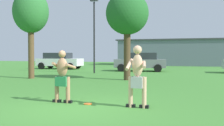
{
  "coord_description": "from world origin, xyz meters",
  "views": [
    {
      "loc": [
        3.48,
        -7.03,
        1.53
      ],
      "look_at": [
        0.5,
        2.03,
        1.2
      ],
      "focal_mm": 45.3,
      "sensor_mm": 36.0,
      "label": 1
    }
  ],
  "objects_px": {
    "player_near": "(62,75)",
    "lamp_post": "(94,28)",
    "frisbee": "(88,104)",
    "tree_right_field": "(31,13)",
    "car_gray_far_end": "(141,62)",
    "player_in_gray": "(137,75)",
    "tree_near_building": "(127,14)",
    "car_white_near_post": "(59,60)"
  },
  "relations": [
    {
      "from": "player_near",
      "to": "lamp_post",
      "type": "bearing_deg",
      "value": 107.45
    },
    {
      "from": "frisbee",
      "to": "tree_right_field",
      "type": "relative_size",
      "value": 0.05
    },
    {
      "from": "player_near",
      "to": "car_gray_far_end",
      "type": "relative_size",
      "value": 0.36
    },
    {
      "from": "lamp_post",
      "to": "frisbee",
      "type": "bearing_deg",
      "value": -69.07
    },
    {
      "from": "lamp_post",
      "to": "tree_right_field",
      "type": "height_order",
      "value": "lamp_post"
    },
    {
      "from": "frisbee",
      "to": "car_gray_far_end",
      "type": "distance_m",
      "value": 15.99
    },
    {
      "from": "player_near",
      "to": "frisbee",
      "type": "xyz_separation_m",
      "value": [
        0.86,
        -0.03,
        -0.84
      ]
    },
    {
      "from": "tree_right_field",
      "to": "player_in_gray",
      "type": "bearing_deg",
      "value": -40.62
    },
    {
      "from": "frisbee",
      "to": "car_gray_far_end",
      "type": "relative_size",
      "value": 0.06
    },
    {
      "from": "car_gray_far_end",
      "to": "tree_right_field",
      "type": "relative_size",
      "value": 0.84
    },
    {
      "from": "tree_near_building",
      "to": "tree_right_field",
      "type": "bearing_deg",
      "value": -172.21
    },
    {
      "from": "player_near",
      "to": "tree_right_field",
      "type": "relative_size",
      "value": 0.3
    },
    {
      "from": "frisbee",
      "to": "lamp_post",
      "type": "relative_size",
      "value": 0.04
    },
    {
      "from": "car_gray_far_end",
      "to": "lamp_post",
      "type": "xyz_separation_m",
      "value": [
        -2.94,
        -3.37,
        2.69
      ]
    },
    {
      "from": "car_gray_far_end",
      "to": "tree_right_field",
      "type": "distance_m",
      "value": 10.59
    },
    {
      "from": "tree_right_field",
      "to": "car_gray_far_end",
      "type": "bearing_deg",
      "value": 61.21
    },
    {
      "from": "car_white_near_post",
      "to": "player_in_gray",
      "type": "bearing_deg",
      "value": -55.25
    },
    {
      "from": "frisbee",
      "to": "car_white_near_post",
      "type": "distance_m",
      "value": 19.65
    },
    {
      "from": "car_white_near_post",
      "to": "car_gray_far_end",
      "type": "height_order",
      "value": "same"
    },
    {
      "from": "car_white_near_post",
      "to": "tree_near_building",
      "type": "xyz_separation_m",
      "value": [
        9.28,
        -9.0,
        2.91
      ]
    },
    {
      "from": "car_white_near_post",
      "to": "tree_right_field",
      "type": "relative_size",
      "value": 0.81
    },
    {
      "from": "car_white_near_post",
      "to": "tree_near_building",
      "type": "relative_size",
      "value": 0.87
    },
    {
      "from": "frisbee",
      "to": "car_gray_far_end",
      "type": "bearing_deg",
      "value": 96.59
    },
    {
      "from": "player_near",
      "to": "lamp_post",
      "type": "height_order",
      "value": "lamp_post"
    },
    {
      "from": "player_near",
      "to": "frisbee",
      "type": "bearing_deg",
      "value": -1.7
    },
    {
      "from": "car_gray_far_end",
      "to": "tree_near_building",
      "type": "height_order",
      "value": "tree_near_building"
    },
    {
      "from": "tree_right_field",
      "to": "car_white_near_post",
      "type": "bearing_deg",
      "value": 109.46
    },
    {
      "from": "frisbee",
      "to": "car_white_near_post",
      "type": "bearing_deg",
      "value": 121.17
    },
    {
      "from": "tree_right_field",
      "to": "tree_near_building",
      "type": "height_order",
      "value": "tree_right_field"
    },
    {
      "from": "frisbee",
      "to": "lamp_post",
      "type": "xyz_separation_m",
      "value": [
        -4.78,
        12.49,
        3.5
      ]
    },
    {
      "from": "player_near",
      "to": "car_gray_far_end",
      "type": "xyz_separation_m",
      "value": [
        -0.97,
        15.83,
        -0.03
      ]
    },
    {
      "from": "car_gray_far_end",
      "to": "tree_near_building",
      "type": "relative_size",
      "value": 0.89
    },
    {
      "from": "player_near",
      "to": "frisbee",
      "type": "relative_size",
      "value": 6.44
    },
    {
      "from": "player_in_gray",
      "to": "car_gray_far_end",
      "type": "relative_size",
      "value": 0.39
    },
    {
      "from": "tree_near_building",
      "to": "frisbee",
      "type": "bearing_deg",
      "value": -83.52
    },
    {
      "from": "player_in_gray",
      "to": "lamp_post",
      "type": "height_order",
      "value": "lamp_post"
    },
    {
      "from": "player_in_gray",
      "to": "frisbee",
      "type": "distance_m",
      "value": 1.78
    },
    {
      "from": "player_in_gray",
      "to": "car_gray_far_end",
      "type": "bearing_deg",
      "value": 101.93
    },
    {
      "from": "player_in_gray",
      "to": "car_gray_far_end",
      "type": "distance_m",
      "value": 16.27
    },
    {
      "from": "player_near",
      "to": "lamp_post",
      "type": "xyz_separation_m",
      "value": [
        -3.92,
        12.46,
        2.66
      ]
    },
    {
      "from": "player_in_gray",
      "to": "tree_near_building",
      "type": "height_order",
      "value": "tree_near_building"
    },
    {
      "from": "car_gray_far_end",
      "to": "player_near",
      "type": "bearing_deg",
      "value": -86.48
    }
  ]
}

